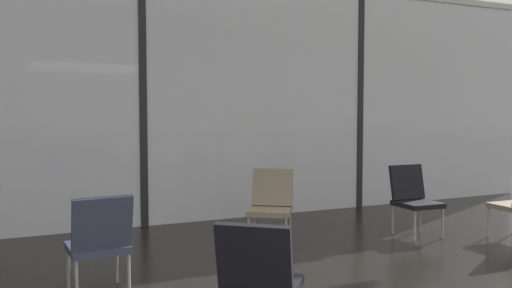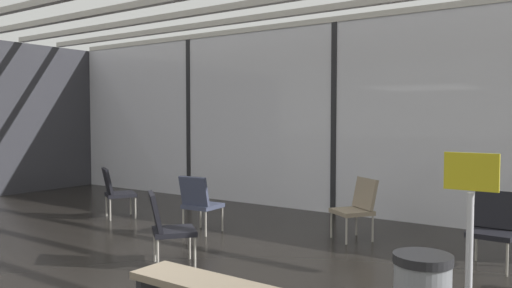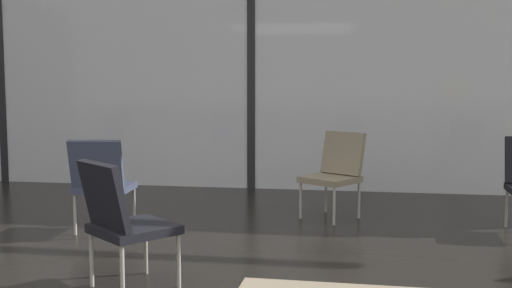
# 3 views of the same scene
# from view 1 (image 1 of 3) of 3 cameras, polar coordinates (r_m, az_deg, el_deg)

# --- Properties ---
(glass_curtain_wall) EXTENTS (14.00, 0.08, 3.42)m
(glass_curtain_wall) POSITION_cam_1_polar(r_m,az_deg,el_deg) (7.28, -12.13, 4.70)
(glass_curtain_wall) COLOR silver
(glass_curtain_wall) RESTS_ON ground
(window_mullion_1) EXTENTS (0.10, 0.12, 3.42)m
(window_mullion_1) POSITION_cam_1_polar(r_m,az_deg,el_deg) (7.28, -12.13, 4.70)
(window_mullion_1) COLOR black
(window_mullion_1) RESTS_ON ground
(window_mullion_2) EXTENTS (0.10, 0.12, 3.42)m
(window_mullion_2) POSITION_cam_1_polar(r_m,az_deg,el_deg) (8.73, 10.99, 4.52)
(window_mullion_2) COLOR black
(window_mullion_2) RESTS_ON ground
(parked_airplane) EXTENTS (11.05, 4.48, 4.48)m
(parked_airplane) POSITION_cam_1_polar(r_m,az_deg,el_deg) (12.51, -20.47, 6.49)
(parked_airplane) COLOR #B2BCD6
(parked_airplane) RESTS_ON ground
(lounge_chair_1) EXTENTS (0.69, 0.70, 0.87)m
(lounge_chair_1) POSITION_cam_1_polar(r_m,az_deg,el_deg) (6.23, 1.63, -6.25)
(lounge_chair_1) COLOR #7F705B
(lounge_chair_1) RESTS_ON ground
(lounge_chair_2) EXTENTS (0.51, 0.55, 0.87)m
(lounge_chair_2) POSITION_cam_1_polar(r_m,az_deg,el_deg) (4.67, -16.47, -9.74)
(lounge_chair_2) COLOR #33384C
(lounge_chair_2) RESTS_ON ground
(lounge_chair_3) EXTENTS (0.70, 0.71, 0.87)m
(lounge_chair_3) POSITION_cam_1_polar(r_m,az_deg,el_deg) (3.51, 0.31, -14.07)
(lounge_chair_3) COLOR black
(lounge_chair_3) RESTS_ON ground
(lounge_chair_5) EXTENTS (0.50, 0.54, 0.87)m
(lounge_chair_5) POSITION_cam_1_polar(r_m,az_deg,el_deg) (6.98, 16.55, -5.34)
(lounge_chair_5) COLOR black
(lounge_chair_5) RESTS_ON ground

